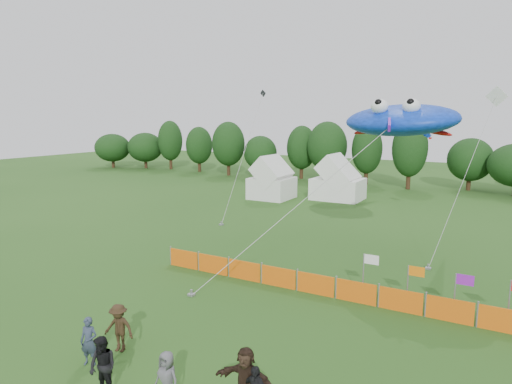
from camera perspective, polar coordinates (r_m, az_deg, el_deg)
The scene contains 14 objects.
ground at distance 17.02m, azimuth -10.75°, elevation -20.58°, with size 160.00×160.00×0.00m, color #234C16.
treeline at distance 56.78m, azimuth 21.42°, elevation 4.44°, with size 104.57×8.78×8.36m.
tent_left at distance 47.49m, azimuth 2.00°, elevation 1.36°, with size 4.08×4.08×3.60m.
tent_right at distance 47.69m, azimuth 10.22°, elevation 1.22°, with size 5.03×4.02×3.55m.
barrier_fence at distance 21.92m, azimuth 12.37°, elevation -12.11°, with size 21.90×0.06×1.00m.
flag_row at distance 21.50m, azimuth 21.40°, elevation -10.49°, with size 6.73×0.47×2.16m.
spectator_a at distance 17.40m, azimuth -20.16°, elevation -17.13°, with size 0.62×0.41×1.71m, color #2C364A.
spectator_b at distance 15.56m, azimuth -18.62°, elevation -20.01°, with size 0.92×0.72×1.89m, color black.
spectator_c at distance 17.95m, azimuth -16.77°, elevation -15.95°, with size 1.15×0.66×1.79m, color #302113.
spectator_e at distance 14.75m, azimuth -11.05°, elevation -21.91°, with size 0.82×0.53×1.67m, color #535258.
spectator_f at distance 14.28m, azimuth -1.31°, elevation -22.30°, with size 1.77×0.56×1.91m, color black.
stingray_kite at distance 26.97m, azimuth 17.91°, elevation 8.53°, with size 11.35×18.26×9.46m.
small_kite_white at distance 30.54m, azimuth 26.19°, elevation 5.99°, with size 3.26×6.24×10.34m.
small_kite_dark at distance 40.69m, azimuth -1.34°, elevation 5.41°, with size 2.75×11.12×11.08m.
Camera 1 is at (9.75, -11.10, 8.46)m, focal length 32.00 mm.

